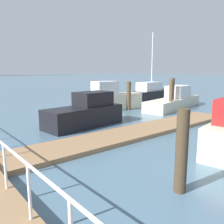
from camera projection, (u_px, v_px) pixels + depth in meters
ground_plane at (6, 116)px, 16.03m from camera, size 300.00×300.00×0.00m
floating_dock at (136, 132)px, 11.52m from camera, size 14.07×2.00×0.18m
boardwalk_railing at (15, 164)px, 4.70m from camera, size 0.06×22.06×1.08m
dock_piling_0 at (129, 96)px, 18.39m from camera, size 0.35×0.35×2.20m
dock_piling_1 at (182, 151)px, 5.86m from camera, size 0.31×0.31×2.15m
dock_piling_2 at (187, 95)px, 21.54m from camera, size 0.31×0.31×1.70m
dock_piling_3 at (172, 94)px, 18.30m from camera, size 0.34×0.34×2.48m
dock_piling_4 at (171, 96)px, 17.41m from camera, size 0.30×0.30×2.38m
moored_boat_0 at (175, 100)px, 19.51m from camera, size 7.61×3.24×1.80m
moored_boat_1 at (151, 93)px, 24.90m from camera, size 6.86×2.66×6.85m
moored_boat_2 at (86, 113)px, 13.12m from camera, size 4.65×2.19×1.87m
moored_boat_5 at (110, 100)px, 18.28m from camera, size 5.35×1.68×2.25m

